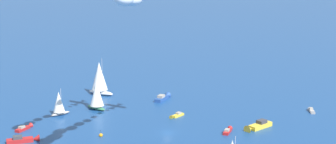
{
  "coord_description": "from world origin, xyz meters",
  "views": [
    {
      "loc": [
        105.46,
        -89.8,
        47.69
      ],
      "look_at": [
        -0.18,
        0.4,
        18.15
      ],
      "focal_mm": 52.92,
      "sensor_mm": 36.0,
      "label": 1
    }
  ],
  "objects_px": {
    "motorboat_far_stbd": "(228,131)",
    "motorboat_outer_ring_e": "(163,97)",
    "motorboat_far_port": "(176,116)",
    "sailboat_mid_cluster": "(97,95)",
    "motorboat_outer_ring_b": "(25,128)",
    "marker_buoy": "(101,135)",
    "motorboat_trailing": "(257,126)",
    "motorboat_outer_ring_d": "(312,111)",
    "sailboat_outer_ring_c": "(100,78)",
    "motorboat_inshore": "(24,140)",
    "sailboat_near_centre": "(59,103)"
  },
  "relations": [
    {
      "from": "motorboat_far_port",
      "to": "motorboat_far_stbd",
      "type": "xyz_separation_m",
      "value": [
        21.18,
        1.64,
        0.0
      ]
    },
    {
      "from": "sailboat_mid_cluster",
      "to": "marker_buoy",
      "type": "distance_m",
      "value": 28.26
    },
    {
      "from": "motorboat_far_port",
      "to": "motorboat_far_stbd",
      "type": "relative_size",
      "value": 1.02
    },
    {
      "from": "motorboat_trailing",
      "to": "motorboat_outer_ring_b",
      "type": "height_order",
      "value": "motorboat_trailing"
    },
    {
      "from": "motorboat_trailing",
      "to": "motorboat_outer_ring_d",
      "type": "xyz_separation_m",
      "value": [
        0.58,
        27.6,
        -0.39
      ]
    },
    {
      "from": "sailboat_near_centre",
      "to": "motorboat_inshore",
      "type": "height_order",
      "value": "sailboat_near_centre"
    },
    {
      "from": "motorboat_far_port",
      "to": "sailboat_mid_cluster",
      "type": "bearing_deg",
      "value": -148.18
    },
    {
      "from": "motorboat_outer_ring_e",
      "to": "motorboat_far_port",
      "type": "bearing_deg",
      "value": -28.96
    },
    {
      "from": "sailboat_mid_cluster",
      "to": "motorboat_outer_ring_b",
      "type": "height_order",
      "value": "sailboat_mid_cluster"
    },
    {
      "from": "sailboat_near_centre",
      "to": "motorboat_outer_ring_e",
      "type": "distance_m",
      "value": 39.38
    },
    {
      "from": "marker_buoy",
      "to": "motorboat_outer_ring_b",
      "type": "bearing_deg",
      "value": -145.38
    },
    {
      "from": "marker_buoy",
      "to": "motorboat_inshore",
      "type": "bearing_deg",
      "value": -117.95
    },
    {
      "from": "motorboat_trailing",
      "to": "motorboat_outer_ring_e",
      "type": "distance_m",
      "value": 44.26
    },
    {
      "from": "motorboat_outer_ring_e",
      "to": "marker_buoy",
      "type": "relative_size",
      "value": 4.55
    },
    {
      "from": "motorboat_outer_ring_b",
      "to": "motorboat_outer_ring_d",
      "type": "relative_size",
      "value": 1.33
    },
    {
      "from": "motorboat_outer_ring_d",
      "to": "marker_buoy",
      "type": "bearing_deg",
      "value": -110.67
    },
    {
      "from": "sailboat_mid_cluster",
      "to": "marker_buoy",
      "type": "relative_size",
      "value": 5.2
    },
    {
      "from": "motorboat_inshore",
      "to": "motorboat_outer_ring_b",
      "type": "bearing_deg",
      "value": 155.07
    },
    {
      "from": "sailboat_outer_ring_c",
      "to": "motorboat_inshore",
      "type": "bearing_deg",
      "value": -55.32
    },
    {
      "from": "motorboat_far_port",
      "to": "sailboat_outer_ring_c",
      "type": "relative_size",
      "value": 0.43
    },
    {
      "from": "motorboat_far_port",
      "to": "sailboat_outer_ring_c",
      "type": "height_order",
      "value": "sailboat_outer_ring_c"
    },
    {
      "from": "motorboat_outer_ring_b",
      "to": "sailboat_outer_ring_c",
      "type": "xyz_separation_m",
      "value": [
        -20.73,
        40.02,
        5.95
      ]
    },
    {
      "from": "sailboat_outer_ring_c",
      "to": "motorboat_outer_ring_d",
      "type": "relative_size",
      "value": 2.91
    },
    {
      "from": "motorboat_far_port",
      "to": "marker_buoy",
      "type": "bearing_deg",
      "value": -89.89
    },
    {
      "from": "sailboat_mid_cluster",
      "to": "sailboat_outer_ring_c",
      "type": "height_order",
      "value": "sailboat_outer_ring_c"
    },
    {
      "from": "motorboat_inshore",
      "to": "motorboat_outer_ring_b",
      "type": "xyz_separation_m",
      "value": [
        -10.26,
        4.77,
        -0.19
      ]
    },
    {
      "from": "sailboat_near_centre",
      "to": "motorboat_far_port",
      "type": "distance_m",
      "value": 38.61
    },
    {
      "from": "motorboat_far_port",
      "to": "motorboat_inshore",
      "type": "bearing_deg",
      "value": -101.7
    },
    {
      "from": "motorboat_far_stbd",
      "to": "motorboat_outer_ring_d",
      "type": "xyz_separation_m",
      "value": [
        4.2,
        36.56,
        -0.04
      ]
    },
    {
      "from": "motorboat_far_stbd",
      "to": "motorboat_outer_ring_e",
      "type": "xyz_separation_m",
      "value": [
        -40.63,
        9.12,
        0.28
      ]
    },
    {
      "from": "motorboat_trailing",
      "to": "motorboat_outer_ring_b",
      "type": "relative_size",
      "value": 1.61
    },
    {
      "from": "motorboat_far_port",
      "to": "motorboat_outer_ring_d",
      "type": "relative_size",
      "value": 1.25
    },
    {
      "from": "motorboat_far_stbd",
      "to": "motorboat_outer_ring_d",
      "type": "height_order",
      "value": "motorboat_far_stbd"
    },
    {
      "from": "motorboat_far_port",
      "to": "motorboat_trailing",
      "type": "xyz_separation_m",
      "value": [
        24.81,
        10.6,
        0.35
      ]
    },
    {
      "from": "sailboat_outer_ring_c",
      "to": "motorboat_outer_ring_e",
      "type": "relative_size",
      "value": 1.48
    },
    {
      "from": "motorboat_trailing",
      "to": "sailboat_mid_cluster",
      "type": "bearing_deg",
      "value": -152.42
    },
    {
      "from": "motorboat_far_port",
      "to": "motorboat_far_stbd",
      "type": "bearing_deg",
      "value": 4.43
    },
    {
      "from": "sailboat_outer_ring_c",
      "to": "marker_buoy",
      "type": "relative_size",
      "value": 6.73
    },
    {
      "from": "motorboat_far_stbd",
      "to": "motorboat_inshore",
      "type": "xyz_separation_m",
      "value": [
        -31.05,
        -49.3,
        0.23
      ]
    },
    {
      "from": "motorboat_far_stbd",
      "to": "sailboat_near_centre",
      "type": "bearing_deg",
      "value": -148.29
    },
    {
      "from": "sailboat_mid_cluster",
      "to": "motorboat_far_stbd",
      "type": "bearing_deg",
      "value": 20.11
    },
    {
      "from": "motorboat_outer_ring_d",
      "to": "sailboat_outer_ring_c",
      "type": "bearing_deg",
      "value": -148.2
    },
    {
      "from": "motorboat_far_port",
      "to": "motorboat_outer_ring_d",
      "type": "bearing_deg",
      "value": 56.39
    },
    {
      "from": "sailboat_mid_cluster",
      "to": "motorboat_outer_ring_e",
      "type": "height_order",
      "value": "sailboat_mid_cluster"
    },
    {
      "from": "sailboat_near_centre",
      "to": "motorboat_outer_ring_e",
      "type": "xyz_separation_m",
      "value": [
        7.07,
        38.6,
        -3.31
      ]
    },
    {
      "from": "motorboat_outer_ring_b",
      "to": "motorboat_far_port",
      "type": "bearing_deg",
      "value": 64.86
    },
    {
      "from": "motorboat_outer_ring_d",
      "to": "marker_buoy",
      "type": "xyz_separation_m",
      "value": [
        -25.33,
        -67.16,
        -0.03
      ]
    },
    {
      "from": "motorboat_far_stbd",
      "to": "motorboat_outer_ring_d",
      "type": "distance_m",
      "value": 36.8
    },
    {
      "from": "sailboat_mid_cluster",
      "to": "motorboat_outer_ring_b",
      "type": "relative_size",
      "value": 1.69
    },
    {
      "from": "sailboat_near_centre",
      "to": "marker_buoy",
      "type": "height_order",
      "value": "sailboat_near_centre"
    }
  ]
}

